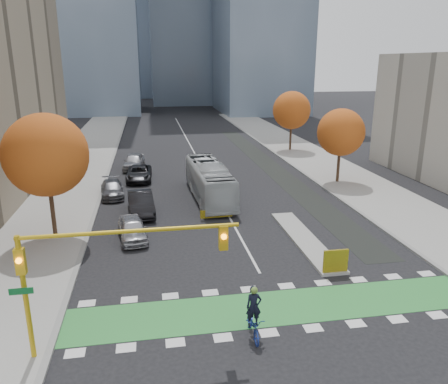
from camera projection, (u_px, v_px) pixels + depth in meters
name	position (u px, v px, depth m)	size (l,w,h in m)	color
ground	(288.00, 325.00, 19.26)	(300.00, 300.00, 0.00)	black
sidewalk_west	(56.00, 202.00, 35.91)	(7.00, 120.00, 0.15)	gray
sidewalk_east	(361.00, 187.00, 40.34)	(7.00, 120.00, 0.15)	gray
curb_west	(99.00, 200.00, 36.48)	(0.30, 120.00, 0.16)	gray
curb_east	(326.00, 189.00, 39.76)	(0.30, 120.00, 0.16)	gray
bike_crossing	(278.00, 307.00, 20.68)	(20.00, 3.00, 0.01)	#2B8536
centre_line	(193.00, 151.00, 57.02)	(0.15, 70.00, 0.01)	silver
bike_lane_paint	(269.00, 166.00, 48.81)	(2.50, 50.00, 0.01)	black
median_island	(304.00, 239.00, 28.39)	(1.60, 10.00, 0.16)	gray
hazard_board	(336.00, 261.00, 23.66)	(1.40, 0.12, 1.30)	yellow
tree_west	(46.00, 155.00, 27.02)	(5.20, 5.20, 8.22)	#332114
tree_east_near	(341.00, 132.00, 40.61)	(4.40, 4.40, 7.08)	#332114
tree_east_far	(292.00, 110.00, 55.69)	(4.80, 4.80, 7.65)	#332114
traffic_signal_west	(94.00, 260.00, 16.33)	(8.53, 0.56, 5.20)	#BF9914
cyclist	(253.00, 320.00, 18.29)	(0.72, 2.02, 2.32)	navy
bus	(209.00, 181.00, 36.79)	(2.56, 10.95, 3.05)	#B6BBBE
parked_car_a	(132.00, 229.00, 28.44)	(1.70, 4.23, 1.44)	#9F9FA5
parked_car_b	(141.00, 203.00, 33.21)	(1.78, 5.11, 1.68)	black
parked_car_c	(112.00, 189.00, 37.57)	(1.87, 4.60, 1.33)	#4E4F54
parked_car_d	(139.00, 173.00, 42.64)	(2.37, 5.14, 1.43)	black
parked_car_e	(134.00, 161.00, 47.23)	(1.99, 4.94, 1.68)	#9E9EA3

